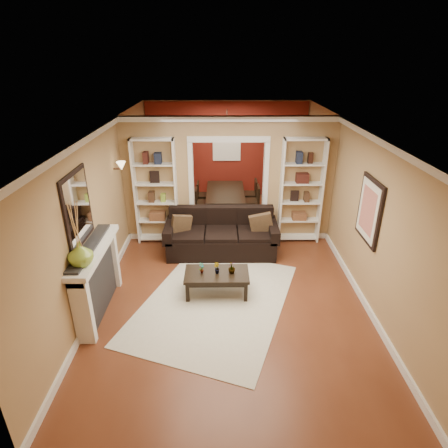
{
  "coord_description": "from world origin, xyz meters",
  "views": [
    {
      "loc": [
        -0.15,
        -6.51,
        3.84
      ],
      "look_at": [
        -0.11,
        -0.8,
        1.23
      ],
      "focal_mm": 30.0,
      "sensor_mm": 36.0,
      "label": 1
    }
  ],
  "objects_px": {
    "sofa": "(221,233)",
    "bookshelf_left": "(156,192)",
    "bookshelf_right": "(301,192)",
    "fireplace": "(99,280)",
    "coffee_table": "(217,283)",
    "dining_table": "(227,202)"
  },
  "relations": [
    {
      "from": "sofa",
      "to": "bookshelf_left",
      "type": "relative_size",
      "value": 1.01
    },
    {
      "from": "sofa",
      "to": "bookshelf_right",
      "type": "relative_size",
      "value": 1.01
    },
    {
      "from": "bookshelf_right",
      "to": "fireplace",
      "type": "xyz_separation_m",
      "value": [
        -3.64,
        -2.53,
        -0.57
      ]
    },
    {
      "from": "coffee_table",
      "to": "bookshelf_right",
      "type": "xyz_separation_m",
      "value": [
        1.79,
        2.06,
        0.94
      ]
    },
    {
      "from": "sofa",
      "to": "fireplace",
      "type": "height_order",
      "value": "fireplace"
    },
    {
      "from": "bookshelf_left",
      "to": "fireplace",
      "type": "bearing_deg",
      "value": -102.05
    },
    {
      "from": "fireplace",
      "to": "bookshelf_left",
      "type": "bearing_deg",
      "value": 77.95
    },
    {
      "from": "bookshelf_left",
      "to": "fireplace",
      "type": "distance_m",
      "value": 2.65
    },
    {
      "from": "sofa",
      "to": "bookshelf_right",
      "type": "height_order",
      "value": "bookshelf_right"
    },
    {
      "from": "bookshelf_left",
      "to": "bookshelf_right",
      "type": "xyz_separation_m",
      "value": [
        3.1,
        0.0,
        0.0
      ]
    },
    {
      "from": "bookshelf_left",
      "to": "dining_table",
      "type": "height_order",
      "value": "bookshelf_left"
    },
    {
      "from": "fireplace",
      "to": "coffee_table",
      "type": "bearing_deg",
      "value": 14.09
    },
    {
      "from": "fireplace",
      "to": "dining_table",
      "type": "distance_m",
      "value": 4.6
    },
    {
      "from": "sofa",
      "to": "bookshelf_left",
      "type": "height_order",
      "value": "bookshelf_left"
    },
    {
      "from": "coffee_table",
      "to": "dining_table",
      "type": "height_order",
      "value": "dining_table"
    },
    {
      "from": "sofa",
      "to": "dining_table",
      "type": "bearing_deg",
      "value": 86.25
    },
    {
      "from": "coffee_table",
      "to": "bookshelf_left",
      "type": "bearing_deg",
      "value": 122.35
    },
    {
      "from": "bookshelf_left",
      "to": "coffee_table",
      "type": "bearing_deg",
      "value": -57.52
    },
    {
      "from": "bookshelf_right",
      "to": "fireplace",
      "type": "distance_m",
      "value": 4.47
    },
    {
      "from": "coffee_table",
      "to": "dining_table",
      "type": "xyz_separation_m",
      "value": [
        0.22,
        3.63,
        0.1
      ]
    },
    {
      "from": "coffee_table",
      "to": "bookshelf_left",
      "type": "height_order",
      "value": "bookshelf_left"
    },
    {
      "from": "bookshelf_left",
      "to": "bookshelf_right",
      "type": "relative_size",
      "value": 1.0
    }
  ]
}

